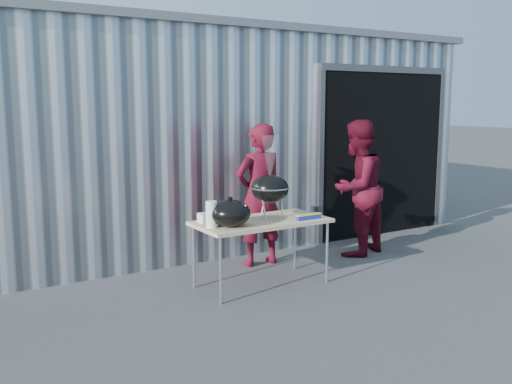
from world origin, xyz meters
TOP-DOWN VIEW (x-y plane):
  - ground at (0.00, 0.00)m, footprint 80.00×80.00m
  - building at (0.92, 4.59)m, footprint 8.20×6.20m
  - folding_table at (0.30, 0.51)m, footprint 1.50×0.75m
  - kettle_grill at (0.46, 0.57)m, footprint 0.43×0.43m
  - grill_lid at (-0.15, 0.41)m, footprint 0.44×0.44m
  - paper_towels at (-0.35, 0.46)m, footprint 0.12×0.12m
  - white_tub at (-0.25, 0.73)m, footprint 0.20×0.15m
  - foil_box at (0.78, 0.26)m, footprint 0.32×0.06m
  - person_cook at (0.73, 1.23)m, footprint 0.66×0.44m
  - person_bystander at (2.11, 0.96)m, footprint 1.05×0.92m

SIDE VIEW (x-z plane):
  - ground at x=0.00m, z-range 0.00..0.00m
  - folding_table at x=0.30m, z-range 0.33..1.08m
  - foil_box at x=0.78m, z-range 0.75..0.81m
  - white_tub at x=-0.25m, z-range 0.75..0.85m
  - paper_towels at x=-0.35m, z-range 0.75..1.03m
  - grill_lid at x=-0.15m, z-range 0.74..1.05m
  - person_cook at x=0.73m, z-range 0.00..1.79m
  - person_bystander at x=2.11m, z-range 0.00..1.83m
  - kettle_grill at x=0.46m, z-range 0.70..1.64m
  - building at x=0.92m, z-range -0.01..3.09m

